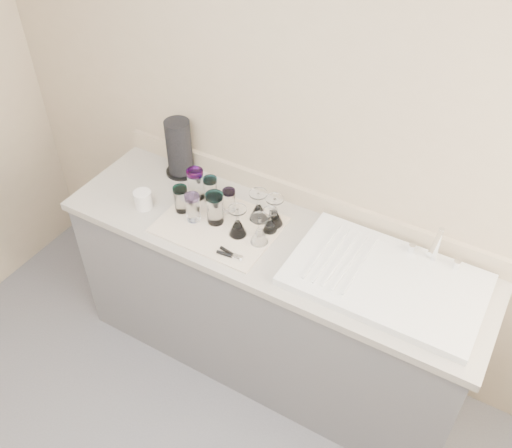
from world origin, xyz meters
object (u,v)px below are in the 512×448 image
Objects in this scene: tumbler_extra at (196,184)px; tumbler_purple at (229,200)px; tumbler_magenta at (181,199)px; goblet_front_left at (238,225)px; tumbler_blue at (193,207)px; tumbler_teal at (196,183)px; can_opener at (231,255)px; sink_unit at (386,279)px; paper_towel_roll at (179,148)px; goblet_back_right at (274,215)px; white_mug at (143,199)px; tumbler_cyan at (211,190)px; goblet_back_left at (258,210)px; goblet_front_right at (259,234)px; goblet_extra at (270,224)px; tumbler_lavender at (215,208)px.

tumbler_purple is at bearing -1.22° from tumbler_extra.
tumbler_magenta is 0.32m from goblet_front_left.
tumbler_extra reaches higher than tumbler_blue.
tumbler_teal is at bearing 119.44° from tumbler_blue.
tumbler_extra is 0.46m from can_opener.
paper_towel_roll is (-1.21, 0.20, 0.13)m from sink_unit.
tumbler_blue is at bearing -129.10° from tumbler_purple.
white_mug is (-0.62, -0.21, -0.01)m from goblet_back_right.
goblet_back_right reaches higher than tumbler_cyan.
goblet_back_left reaches higher than goblet_front_right.
goblet_front_right is (0.08, -0.14, -0.00)m from goblet_back_left.
goblet_extra is (0.24, -0.03, -0.02)m from tumbler_purple.
goblet_front_left is at bearing -8.56° from tumbler_lavender.
tumbler_lavender is 1.35× the size of goblet_extra.
paper_towel_roll reaches higher than sink_unit.
tumbler_teal reaches higher than tumbler_purple.
tumbler_teal is 0.94× the size of goblet_back_right.
tumbler_teal is at bearing 173.39° from goblet_extra.
can_opener is at bearing -162.49° from sink_unit.
tumbler_extra reaches higher than goblet_front_left.
tumbler_teal is 0.23m from paper_towel_roll.
white_mug is (-0.54, -0.20, -0.02)m from goblet_back_left.
goblet_back_right is 0.05m from goblet_extra.
can_opener is at bearing -8.59° from white_mug.
white_mug is (-0.18, -0.21, -0.04)m from tumbler_teal.
tumbler_teal is 0.36m from goblet_back_left.
tumbler_teal is 0.03m from tumbler_extra.
tumbler_cyan is 0.84× the size of tumbler_lavender.
tumbler_blue is at bearing -162.06° from goblet_extra.
tumbler_purple is 0.85× the size of goblet_front_right.
tumbler_extra is at bearing -177.42° from goblet_back_left.
tumbler_lavender is at bearing 176.21° from goblet_front_right.
sink_unit is at bearing -4.02° from tumbler_purple.
goblet_extra reaches higher than can_opener.
tumbler_lavender and tumbler_extra have the same top height.
tumbler_magenta is 1.13× the size of goblet_extra.
can_opener is (0.19, -0.16, -0.08)m from tumbler_lavender.
white_mug is at bearing -131.08° from tumbler_teal.
tumbler_cyan is at bearing 149.94° from goblet_front_left.
tumbler_extra is (-0.20, 0.00, 0.02)m from tumbler_purple.
tumbler_purple is 0.10m from tumbler_lavender.
goblet_front_right reaches higher than tumbler_purple.
tumbler_blue is (-0.11, -0.14, 0.01)m from tumbler_purple.
white_mug is (-0.62, -0.06, -0.01)m from goblet_front_right.
tumbler_purple is (-0.82, 0.06, 0.05)m from sink_unit.
tumbler_magenta is at bearing -176.86° from sink_unit.
tumbler_magenta is at bearing -122.50° from tumbler_cyan.
tumbler_extra is 1.34× the size of goblet_extra.
tumbler_blue is (-0.94, -0.08, 0.06)m from sink_unit.
tumbler_extra is 1.08× the size of goblet_front_left.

